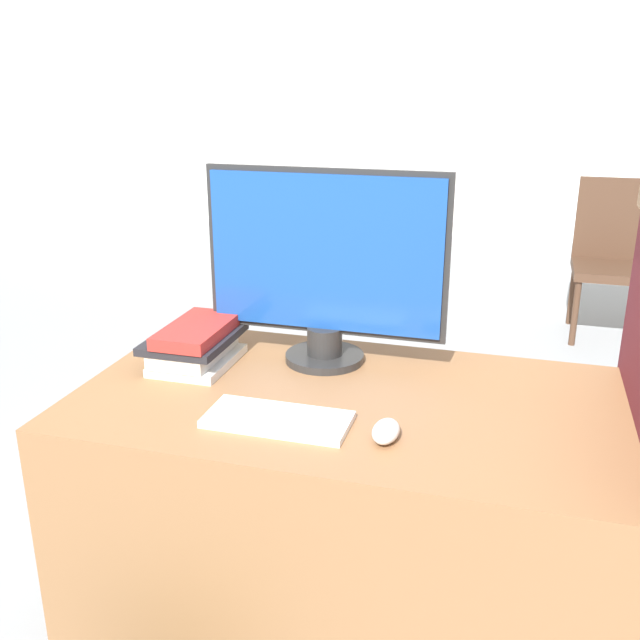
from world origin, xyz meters
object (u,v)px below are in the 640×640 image
keyboard (278,420)px  mouse (386,431)px  monitor (325,267)px  book_stack (196,344)px  far_chair (614,252)px

keyboard → mouse: (0.24, -0.01, 0.01)m
keyboard → monitor: bearing=89.9°
mouse → book_stack: bearing=154.5°
mouse → book_stack: (-0.55, 0.26, 0.04)m
keyboard → far_chair: 3.15m
mouse → far_chair: far_chair is taller
book_stack → keyboard: bearing=-39.2°
monitor → book_stack: bearing=-160.1°
mouse → book_stack: 0.62m
mouse → far_chair: (0.75, 2.98, -0.26)m
monitor → far_chair: monitor is taller
keyboard → far_chair: bearing=71.7°
book_stack → far_chair: size_ratio=0.31×
monitor → far_chair: 2.83m
book_stack → mouse: bearing=-25.5°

